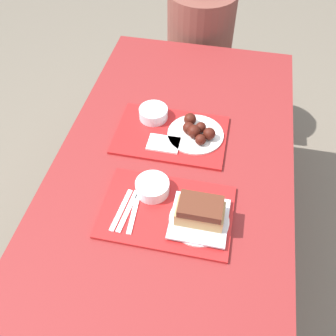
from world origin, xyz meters
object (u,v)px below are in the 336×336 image
brisket_sandwich_plate (200,214)px  bowl_coleslaw_far (153,113)px  bowl_coleslaw_near (152,186)px  person_seated_across (200,30)px  tray_near (167,212)px  wings_plate_far (196,131)px  tray_far (171,135)px

brisket_sandwich_plate → bowl_coleslaw_far: bearing=119.5°
bowl_coleslaw_near → person_seated_across: bearing=90.3°
bowl_coleslaw_near → person_seated_across: person_seated_across is taller
tray_near → bowl_coleslaw_far: (-0.15, 0.44, 0.03)m
brisket_sandwich_plate → person_seated_across: person_seated_across is taller
bowl_coleslaw_near → wings_plate_far: bearing=71.0°
tray_near → brisket_sandwich_plate: (0.11, -0.02, 0.04)m
tray_far → bowl_coleslaw_near: bowl_coleslaw_near is taller
tray_far → person_seated_across: bearing=90.8°
tray_far → wings_plate_far: wings_plate_far is taller
tray_near → person_seated_across: person_seated_across is taller
tray_near → bowl_coleslaw_near: bearing=132.9°
brisket_sandwich_plate → tray_far: bearing=114.2°
tray_near → wings_plate_far: bearing=84.1°
tray_near → bowl_coleslaw_near: size_ratio=3.73×
wings_plate_far → bowl_coleslaw_far: bearing=160.5°
tray_far → person_seated_across: person_seated_across is taller
brisket_sandwich_plate → wings_plate_far: 0.40m
tray_far → bowl_coleslaw_near: size_ratio=3.73×
tray_near → wings_plate_far: 0.37m
brisket_sandwich_plate → bowl_coleslaw_far: brisket_sandwich_plate is taller
tray_far → wings_plate_far: (0.10, 0.01, 0.03)m
wings_plate_far → person_seated_across: person_seated_across is taller
brisket_sandwich_plate → bowl_coleslaw_far: 0.52m
tray_far → person_seated_across: 0.90m
wings_plate_far → person_seated_across: bearing=97.0°
bowl_coleslaw_near → person_seated_across: (-0.01, 1.19, -0.08)m
bowl_coleslaw_far → wings_plate_far: size_ratio=0.53×
wings_plate_far → person_seated_across: size_ratio=0.32×
tray_far → bowl_coleslaw_near: 0.29m
wings_plate_far → bowl_coleslaw_near: bearing=-109.0°
brisket_sandwich_plate → wings_plate_far: (-0.07, 0.39, -0.02)m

